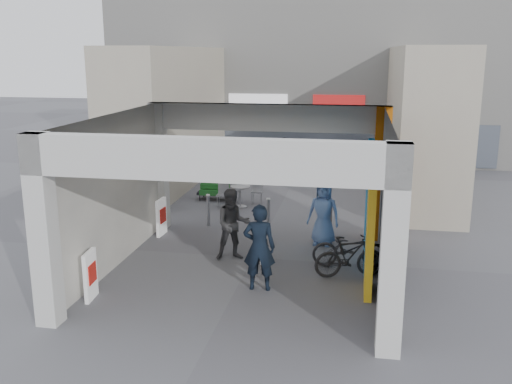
% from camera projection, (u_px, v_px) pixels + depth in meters
% --- Properties ---
extents(ground, '(90.00, 90.00, 0.00)m').
position_uv_depth(ground, '(253.00, 258.00, 13.73)').
color(ground, '#58585D').
rests_on(ground, ground).
extents(arcade_canopy, '(6.40, 6.45, 6.40)m').
position_uv_depth(arcade_canopy, '(270.00, 172.00, 12.30)').
color(arcade_canopy, beige).
rests_on(arcade_canopy, ground).
extents(far_building, '(18.00, 4.08, 8.00)m').
position_uv_depth(far_building, '(308.00, 71.00, 26.15)').
color(far_building, silver).
rests_on(far_building, ground).
extents(plaza_bldg_left, '(2.00, 9.00, 5.00)m').
position_uv_depth(plaza_bldg_left, '(170.00, 117.00, 21.08)').
color(plaza_bldg_left, '#A9A38C').
rests_on(plaza_bldg_left, ground).
extents(plaza_bldg_right, '(2.00, 9.00, 5.00)m').
position_uv_depth(plaza_bldg_right, '(422.00, 122.00, 19.52)').
color(plaza_bldg_right, '#A9A38C').
rests_on(plaza_bldg_right, ground).
extents(bollard_left, '(0.09, 0.09, 0.90)m').
position_uv_depth(bollard_left, '(208.00, 210.00, 16.17)').
color(bollard_left, gray).
rests_on(bollard_left, ground).
extents(bollard_center, '(0.09, 0.09, 0.89)m').
position_uv_depth(bollard_center, '(268.00, 214.00, 15.78)').
color(bollard_center, gray).
rests_on(bollard_center, ground).
extents(bollard_right, '(0.09, 0.09, 0.93)m').
position_uv_depth(bollard_right, '(331.00, 217.00, 15.44)').
color(bollard_right, gray).
rests_on(bollard_right, ground).
extents(advert_board_near, '(0.14, 0.55, 1.00)m').
position_uv_depth(advert_board_near, '(90.00, 275.00, 11.32)').
color(advert_board_near, silver).
rests_on(advert_board_near, ground).
extents(advert_board_far, '(0.13, 0.55, 1.00)m').
position_uv_depth(advert_board_far, '(161.00, 217.00, 15.33)').
color(advert_board_far, silver).
rests_on(advert_board_far, ground).
extents(cafe_set, '(1.34, 1.08, 0.81)m').
position_uv_depth(cafe_set, '(239.00, 196.00, 18.45)').
color(cafe_set, '#97979C').
rests_on(cafe_set, ground).
extents(produce_stand, '(1.14, 0.62, 0.75)m').
position_uv_depth(produce_stand, '(215.00, 191.00, 19.08)').
color(produce_stand, black).
rests_on(produce_stand, ground).
extents(crate_stack, '(0.48, 0.38, 0.56)m').
position_uv_depth(crate_stack, '(313.00, 177.00, 21.30)').
color(crate_stack, '#185418').
rests_on(crate_stack, ground).
extents(border_collie, '(0.24, 0.46, 0.64)m').
position_uv_depth(border_collie, '(264.00, 253.00, 13.32)').
color(border_collie, black).
rests_on(border_collie, ground).
extents(man_with_dog, '(0.69, 0.48, 1.83)m').
position_uv_depth(man_with_dog, '(259.00, 247.00, 11.70)').
color(man_with_dog, black).
rests_on(man_with_dog, ground).
extents(man_back_turned, '(1.00, 0.90, 1.71)m').
position_uv_depth(man_back_turned, '(233.00, 224.00, 13.47)').
color(man_back_turned, '#3A3A3C').
rests_on(man_back_turned, ground).
extents(man_elderly, '(0.91, 0.69, 1.68)m').
position_uv_depth(man_elderly, '(323.00, 213.00, 14.51)').
color(man_elderly, '#5C7BB4').
rests_on(man_elderly, ground).
extents(man_crates, '(1.02, 0.68, 1.60)m').
position_uv_depth(man_crates, '(285.00, 157.00, 22.32)').
color(man_crates, black).
rests_on(man_crates, ground).
extents(bicycle_front, '(1.76, 0.77, 0.90)m').
position_uv_depth(bicycle_front, '(350.00, 248.00, 13.05)').
color(bicycle_front, black).
rests_on(bicycle_front, ground).
extents(bicycle_rear, '(1.62, 0.93, 0.94)m').
position_uv_depth(bicycle_rear, '(349.00, 256.00, 12.47)').
color(bicycle_rear, black).
rests_on(bicycle_rear, ground).
extents(white_van, '(4.37, 2.97, 1.38)m').
position_uv_depth(white_van, '(361.00, 156.00, 23.19)').
color(white_van, white).
rests_on(white_van, ground).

